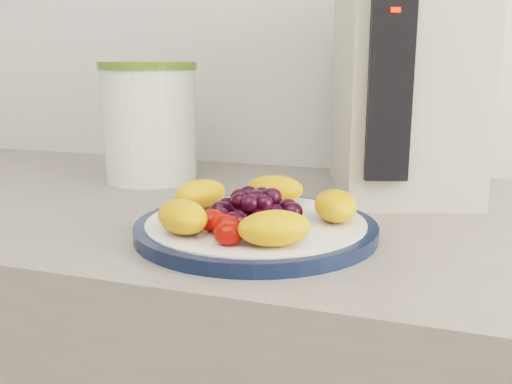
% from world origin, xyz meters
% --- Properties ---
extents(plate_rim, '(0.27, 0.27, 0.01)m').
position_xyz_m(plate_rim, '(0.00, 1.07, 0.91)').
color(plate_rim, '#0E1A34').
rests_on(plate_rim, counter).
extents(plate_face, '(0.25, 0.25, 0.02)m').
position_xyz_m(plate_face, '(0.00, 1.07, 0.91)').
color(plate_face, white).
rests_on(plate_face, counter).
extents(canister, '(0.18, 0.18, 0.18)m').
position_xyz_m(canister, '(-0.26, 1.31, 0.99)').
color(canister, '#57701E').
rests_on(canister, counter).
extents(canister_lid, '(0.19, 0.19, 0.01)m').
position_xyz_m(canister_lid, '(-0.26, 1.31, 1.08)').
color(canister_lid, '#517025').
rests_on(canister_lid, canister).
extents(appliance_body, '(0.25, 0.29, 0.31)m').
position_xyz_m(appliance_body, '(0.13, 1.35, 1.06)').
color(appliance_body, beige).
rests_on(appliance_body, counter).
extents(appliance_panel, '(0.06, 0.03, 0.23)m').
position_xyz_m(appliance_panel, '(0.13, 1.21, 1.06)').
color(appliance_panel, black).
rests_on(appliance_panel, appliance_body).
extents(appliance_led, '(0.01, 0.01, 0.01)m').
position_xyz_m(appliance_led, '(0.13, 1.20, 1.15)').
color(appliance_led, '#FF0C05').
rests_on(appliance_led, appliance_panel).
extents(fruit_plate, '(0.24, 0.23, 0.04)m').
position_xyz_m(fruit_plate, '(-0.00, 1.07, 0.93)').
color(fruit_plate, orange).
rests_on(fruit_plate, plate_face).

